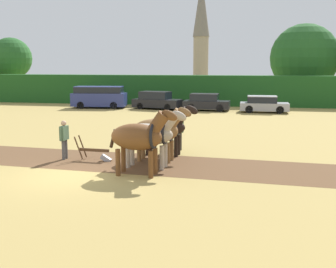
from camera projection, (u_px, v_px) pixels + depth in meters
The scene contains 17 objects.
ground_plane at pixel (71, 175), 15.51m from camera, with size 240.00×240.00×0.00m, color #A88E4C.
plowed_furrow_strip at pixel (39, 157), 18.55m from camera, with size 34.43×3.62×0.01m, color brown.
hedgerow at pixel (188, 90), 42.49m from camera, with size 73.35×1.88×2.99m, color #1E511E.
tree_far_left at pixel (11, 58), 50.11m from camera, with size 4.87×4.87×7.23m.
tree_left at pixel (304, 58), 45.76m from camera, with size 7.34×7.34×8.45m.
church_spire at pixel (201, 29), 80.22m from camera, with size 3.20×3.20×20.75m.
draft_horse_lead_left at pixel (139, 137), 15.26m from camera, with size 2.65×1.13×2.52m.
draft_horse_lead_right at pixel (149, 134), 16.43m from camera, with size 2.82×1.02×2.37m.
draft_horse_trail_left at pixel (158, 130), 17.59m from camera, with size 2.68×1.14×2.38m.
draft_horse_trail_right at pixel (166, 127), 18.75m from camera, with size 2.75×0.96×2.35m.
plow at pixel (97, 153), 17.81m from camera, with size 1.62×0.48×1.13m.
farmer_at_plow at pixel (64, 137), 17.99m from camera, with size 0.23×0.67×1.68m.
farmer_beside_team at pixel (179, 128), 19.99m from camera, with size 0.48×0.55×1.78m.
parked_van at pixel (99, 97), 39.54m from camera, with size 5.20×2.51×2.04m.
parked_car_left at pixel (157, 101), 38.68m from camera, with size 4.71×2.66×1.61m.
parked_car_center_left at pixel (206, 102), 37.35m from camera, with size 4.09×1.89×1.50m.
parked_car_center at pixel (264, 104), 35.87m from camera, with size 4.07×1.83×1.41m.
Camera 1 is at (6.46, -14.06, 4.01)m, focal length 45.00 mm.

